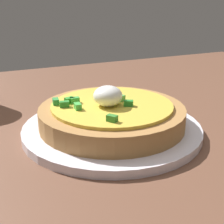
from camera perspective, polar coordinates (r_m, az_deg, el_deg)
The scene contains 3 objects.
dining_table at distance 55.02cm, azimuth -7.57°, elevation -1.62°, with size 129.48×71.44×2.69cm, color brown.
plate at distance 46.78cm, azimuth 0.00°, elevation -2.96°, with size 25.43×25.43×1.16cm, color white.
pizza at distance 45.90cm, azimuth -0.04°, elevation -0.41°, with size 20.58×20.58×6.01cm.
Camera 1 is at (-14.08, -49.07, 21.88)cm, focal length 52.09 mm.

